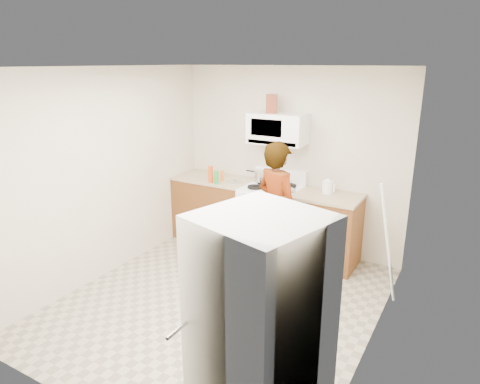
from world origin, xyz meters
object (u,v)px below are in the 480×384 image
Objects in this scene: gas_range at (271,218)px; saucepan at (263,176)px; person at (277,211)px; fridge at (260,342)px; kettle at (327,187)px; microwave at (278,129)px.

saucepan is (-0.21, 0.16, 0.54)m from gas_range.
person is 2.49m from fridge.
fridge reaches higher than gas_range.
gas_range is 7.13× the size of kettle.
kettle reaches higher than saucepan.
kettle is at bearing 116.63° from fridge.
microwave is 4.79× the size of kettle.
fridge is at bearing -63.51° from saucepan.
gas_range is at bearing 129.89° from fridge.
gas_range is at bearing -90.00° from microwave.
kettle is (0.73, 0.09, 0.53)m from gas_range.
microwave reaches higher than gas_range.
saucepan is (-1.54, 3.09, 0.17)m from fridge.
microwave is 0.45× the size of person.
fridge is 6.82× the size of saucepan.
microwave is 3.05× the size of saucepan.
microwave is 3.44m from fridge.
kettle is at bearing -2.79° from microwave.
fridge is at bearing 134.22° from person.
gas_range is 0.67× the size of person.
fridge is (0.95, -2.30, 0.01)m from person.
fridge is 10.72× the size of kettle.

